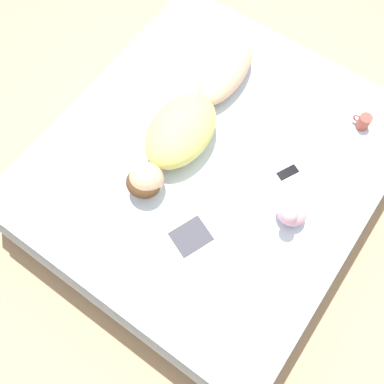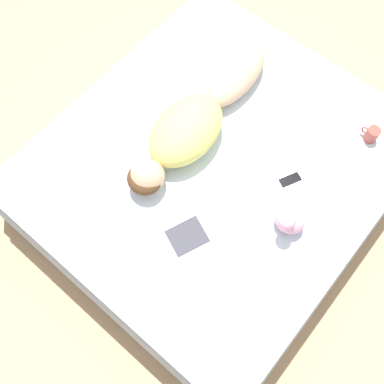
{
  "view_description": "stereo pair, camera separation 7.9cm",
  "coord_description": "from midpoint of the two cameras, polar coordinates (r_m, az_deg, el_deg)",
  "views": [
    {
      "loc": [
        -0.59,
        1.04,
        2.76
      ],
      "look_at": [
        -0.04,
        0.26,
        0.54
      ],
      "focal_mm": 42.0,
      "sensor_mm": 36.0,
      "label": 1
    },
    {
      "loc": [
        -0.65,
        0.99,
        2.76
      ],
      "look_at": [
        -0.04,
        0.26,
        0.54
      ],
      "focal_mm": 42.0,
      "sensor_mm": 36.0,
      "label": 2
    }
  ],
  "objects": [
    {
      "name": "ground_plane",
      "position": [
        3.01,
        1.51,
        0.1
      ],
      "size": [
        12.0,
        12.0,
        0.0
      ],
      "primitive_type": "plane",
      "color": "#9E8466"
    },
    {
      "name": "open_magazine",
      "position": [
        2.35,
        0.49,
        -8.08
      ],
      "size": [
        0.57,
        0.44,
        0.01
      ],
      "rotation": [
        0.0,
        0.0,
        -0.38
      ],
      "color": "silver",
      "rests_on": "bed"
    },
    {
      "name": "person",
      "position": [
        2.56,
        -1.27,
        9.01
      ],
      "size": [
        0.37,
        1.22,
        0.23
      ],
      "rotation": [
        0.0,
        0.0,
        0.05
      ],
      "color": "tan",
      "rests_on": "bed"
    },
    {
      "name": "coffee_mug",
      "position": [
        2.79,
        20.19,
        8.37
      ],
      "size": [
        0.1,
        0.07,
        0.09
      ],
      "color": "#993D33",
      "rests_on": "bed"
    },
    {
      "name": "bed",
      "position": [
        2.79,
        1.64,
        2.07
      ],
      "size": [
        1.85,
        2.04,
        0.49
      ],
      "color": "beige",
      "rests_on": "ground_plane"
    },
    {
      "name": "cell_phone",
      "position": [
        2.56,
        11.18,
        2.38
      ],
      "size": [
        0.13,
        0.16,
        0.01
      ],
      "rotation": [
        0.0,
        0.0,
        -0.45
      ],
      "color": "silver",
      "rests_on": "bed"
    },
    {
      "name": "plush_toy",
      "position": [
        2.38,
        11.55,
        -2.6
      ],
      "size": [
        0.16,
        0.17,
        0.21
      ],
      "color": "#DB9EB2",
      "rests_on": "bed"
    }
  ]
}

